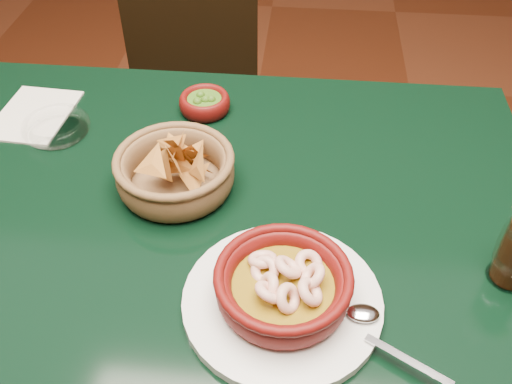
# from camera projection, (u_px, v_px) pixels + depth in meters

# --- Properties ---
(dining_table) EXTENTS (1.20, 0.80, 0.75)m
(dining_table) POSITION_uv_depth(u_px,v_px,m) (176.00, 247.00, 0.97)
(dining_table) COLOR black
(dining_table) RESTS_ON ground
(dining_chair) EXTENTS (0.43, 0.43, 0.85)m
(dining_chair) POSITION_uv_depth(u_px,v_px,m) (192.00, 101.00, 1.62)
(dining_chair) COLOR black
(dining_chair) RESTS_ON ground
(shrimp_plate) EXTENTS (0.34, 0.27, 0.08)m
(shrimp_plate) POSITION_uv_depth(u_px,v_px,m) (283.00, 289.00, 0.74)
(shrimp_plate) COLOR silver
(shrimp_plate) RESTS_ON dining_table
(chip_basket) EXTENTS (0.22, 0.22, 0.13)m
(chip_basket) POSITION_uv_depth(u_px,v_px,m) (175.00, 171.00, 0.91)
(chip_basket) COLOR brown
(chip_basket) RESTS_ON dining_table
(guacamole_ramekin) EXTENTS (0.12, 0.12, 0.04)m
(guacamole_ramekin) POSITION_uv_depth(u_px,v_px,m) (205.00, 103.00, 1.08)
(guacamole_ramekin) COLOR #490907
(guacamole_ramekin) RESTS_ON dining_table
(glass_ashtray) EXTENTS (0.13, 0.13, 0.03)m
(glass_ashtray) POSITION_uv_depth(u_px,v_px,m) (56.00, 127.00, 1.03)
(glass_ashtray) COLOR white
(glass_ashtray) RESTS_ON dining_table
(paper_menu) EXTENTS (0.14, 0.18, 0.00)m
(paper_menu) POSITION_uv_depth(u_px,v_px,m) (34.00, 114.00, 1.08)
(paper_menu) COLOR beige
(paper_menu) RESTS_ON dining_table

